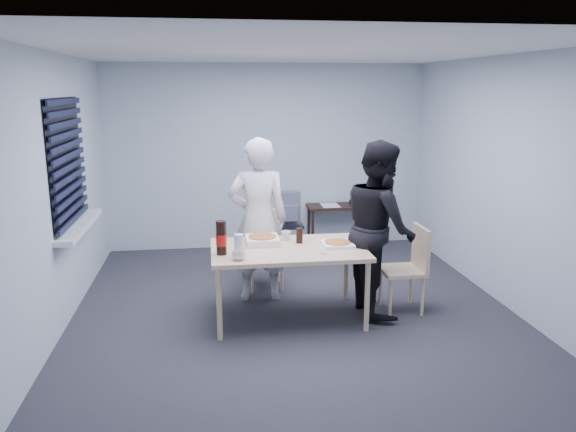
{
  "coord_description": "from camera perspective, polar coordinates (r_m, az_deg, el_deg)",
  "views": [
    {
      "loc": [
        -0.82,
        -5.42,
        2.27
      ],
      "look_at": [
        -0.04,
        0.1,
        0.99
      ],
      "focal_mm": 35.0,
      "sensor_mm": 36.0,
      "label": 1
    }
  ],
  "objects": [
    {
      "name": "black_box",
      "position": [
        8.15,
        6.8,
        1.4
      ],
      "size": [
        0.17,
        0.15,
        0.06
      ],
      "primitive_type": "cube",
      "rotation": [
        0.0,
        0.0,
        -0.41
      ],
      "color": "black",
      "rests_on": "side_table"
    },
    {
      "name": "mug_b",
      "position": [
        5.79,
        -0.21,
        -1.99
      ],
      "size": [
        0.1,
        0.1,
        0.09
      ],
      "primitive_type": "imported",
      "color": "white",
      "rests_on": "dining_table"
    },
    {
      "name": "mug_a",
      "position": [
        5.14,
        -5.02,
        -3.94
      ],
      "size": [
        0.17,
        0.17,
        0.1
      ],
      "primitive_type": "imported",
      "rotation": [
        0.0,
        0.0,
        0.52
      ],
      "color": "white",
      "rests_on": "dining_table"
    },
    {
      "name": "person_white",
      "position": [
        6.01,
        -3.05,
        -0.4
      ],
      "size": [
        0.65,
        0.42,
        1.77
      ],
      "primitive_type": "imported",
      "rotation": [
        0.0,
        0.0,
        3.14
      ],
      "color": "silver",
      "rests_on": "ground"
    },
    {
      "name": "rubber_band",
      "position": [
        5.33,
        3.66,
        -3.84
      ],
      "size": [
        0.06,
        0.06,
        0.0
      ],
      "primitive_type": "torus",
      "rotation": [
        0.0,
        0.0,
        0.03
      ],
      "color": "red",
      "rests_on": "dining_table"
    },
    {
      "name": "person_black",
      "position": [
        5.75,
        9.27,
        -1.19
      ],
      "size": [
        0.47,
        0.86,
        1.77
      ],
      "primitive_type": "imported",
      "rotation": [
        0.0,
        0.0,
        1.57
      ],
      "color": "black",
      "rests_on": "ground"
    },
    {
      "name": "room",
      "position": [
        6.04,
        -21.17,
        4.17
      ],
      "size": [
        5.0,
        5.0,
        5.0
      ],
      "color": "#2B2A2F",
      "rests_on": "ground"
    },
    {
      "name": "cola_glass",
      "position": [
        5.67,
        1.17,
        -2.0
      ],
      "size": [
        0.08,
        0.08,
        0.15
      ],
      "primitive_type": "cylinder",
      "rotation": [
        0.0,
        0.0,
        -0.27
      ],
      "color": "black",
      "rests_on": "dining_table"
    },
    {
      "name": "side_table",
      "position": [
        8.1,
        5.3,
        0.58
      ],
      "size": [
        0.93,
        0.41,
        0.62
      ],
      "color": "black",
      "rests_on": "ground"
    },
    {
      "name": "chair_far",
      "position": [
        6.52,
        -2.39,
        -2.71
      ],
      "size": [
        0.42,
        0.42,
        0.89
      ],
      "color": "beige",
      "rests_on": "ground"
    },
    {
      "name": "backpack",
      "position": [
        7.35,
        0.04,
        0.79
      ],
      "size": [
        0.31,
        0.22,
        0.43
      ],
      "rotation": [
        0.0,
        0.0,
        -0.13
      ],
      "color": "slate",
      "rests_on": "stool"
    },
    {
      "name": "chair_right",
      "position": [
        5.92,
        12.32,
        -4.65
      ],
      "size": [
        0.42,
        0.42,
        0.89
      ],
      "color": "beige",
      "rests_on": "ground"
    },
    {
      "name": "soda_bottle",
      "position": [
        5.3,
        -6.79,
        -2.27
      ],
      "size": [
        0.1,
        0.1,
        0.32
      ],
      "rotation": [
        0.0,
        0.0,
        -0.28
      ],
      "color": "black",
      "rests_on": "dining_table"
    },
    {
      "name": "pizza_box_a",
      "position": [
        5.65,
        -2.62,
        -2.44
      ],
      "size": [
        0.33,
        0.33,
        0.08
      ],
      "rotation": [
        0.0,
        0.0,
        0.03
      ],
      "color": "white",
      "rests_on": "dining_table"
    },
    {
      "name": "plastic_cups",
      "position": [
        5.24,
        -5.01,
        -2.99
      ],
      "size": [
        0.12,
        0.12,
        0.21
      ],
      "primitive_type": "cylinder",
      "rotation": [
        0.0,
        0.0,
        0.4
      ],
      "color": "silver",
      "rests_on": "dining_table"
    },
    {
      "name": "pizza_box_b",
      "position": [
        5.61,
        5.04,
        -2.81
      ],
      "size": [
        0.3,
        0.3,
        0.04
      ],
      "rotation": [
        0.0,
        0.0,
        -0.33
      ],
      "color": "white",
      "rests_on": "dining_table"
    },
    {
      "name": "dining_table",
      "position": [
        5.53,
        0.02,
        -3.83
      ],
      "size": [
        1.51,
        0.95,
        0.73
      ],
      "color": "beige",
      "rests_on": "ground"
    },
    {
      "name": "stool",
      "position": [
        7.43,
        0.02,
        -1.59
      ],
      "size": [
        0.37,
        0.37,
        0.52
      ],
      "color": "black",
      "rests_on": "ground"
    },
    {
      "name": "papers",
      "position": [
        8.04,
        4.29,
        1.1
      ],
      "size": [
        0.33,
        0.39,
        0.01
      ],
      "primitive_type": "cube",
      "rotation": [
        0.0,
        0.0,
        0.28
      ],
      "color": "white",
      "rests_on": "side_table"
    }
  ]
}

